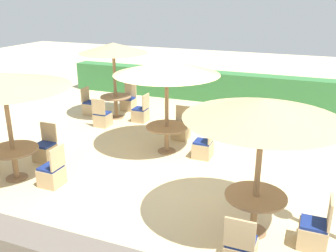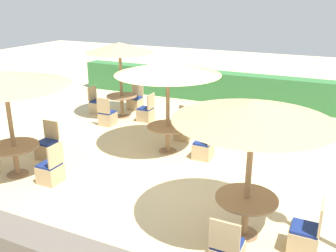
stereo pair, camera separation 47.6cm
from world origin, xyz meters
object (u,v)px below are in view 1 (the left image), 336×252
(round_table_back_left, at_px, (116,101))
(parasol_center, at_px, (167,68))
(parasol_back_left, at_px, (113,48))
(parasol_front_left, at_px, (3,81))
(round_table_front_right, at_px, (255,203))
(patio_chair_front_left_north, at_px, (45,150))
(patio_chair_front_left_east, at_px, (52,174))
(patio_chair_back_left_north, at_px, (128,103))
(round_table_front_left, at_px, (14,155))
(patio_chair_front_right_east, at_px, (314,232))
(patio_chair_back_left_west, at_px, (91,107))
(round_table_center, at_px, (167,131))
(patio_chair_back_left_east, at_px, (141,114))
(parasol_front_right, at_px, (263,110))
(patio_chair_front_right_south, at_px, (240,251))
(patio_chair_center_north, at_px, (181,130))
(patio_chair_back_left_south, at_px, (102,118))
(patio_chair_center_east, at_px, (203,148))

(round_table_back_left, relative_size, parasol_center, 0.38)
(parasol_back_left, relative_size, parasol_front_left, 0.89)
(round_table_front_right, bearing_deg, parasol_back_left, 138.59)
(patio_chair_front_left_north, height_order, patio_chair_front_left_east, same)
(patio_chair_back_left_north, bearing_deg, round_table_front_left, 91.44)
(patio_chair_front_right_east, distance_m, patio_chair_back_left_west, 8.90)
(parasol_front_left, bearing_deg, patio_chair_front_left_north, 91.72)
(parasol_back_left, height_order, patio_chair_back_left_north, parasol_back_left)
(round_table_center, bearing_deg, patio_chair_back_left_east, 130.83)
(patio_chair_back_left_north, height_order, parasol_center, parasol_center)
(parasol_front_left, relative_size, parasol_center, 1.05)
(patio_chair_back_left_east, xyz_separation_m, round_table_center, (1.74, -2.01, 0.31))
(parasol_front_right, bearing_deg, patio_chair_back_left_north, 133.54)
(round_table_back_left, xyz_separation_m, patio_chair_back_left_east, (0.94, -0.04, -0.32))
(patio_chair_back_left_west, bearing_deg, round_table_center, 60.74)
(parasol_front_left, bearing_deg, patio_chair_front_left_east, 2.36)
(parasol_back_left, relative_size, patio_chair_back_left_east, 2.70)
(parasol_front_left, xyz_separation_m, round_table_center, (2.59, 2.70, -1.69))
(patio_chair_back_left_east, relative_size, patio_chair_back_left_west, 1.00)
(patio_chair_front_right_east, bearing_deg, parasol_back_left, 53.13)
(patio_chair_front_right_south, bearing_deg, patio_chair_back_left_west, 138.13)
(parasol_back_left, bearing_deg, patio_chair_back_left_east, -2.55)
(patio_chair_front_left_north, xyz_separation_m, parasol_center, (2.62, 1.64, 1.97))
(patio_chair_front_right_east, height_order, patio_chair_back_left_east, same)
(patio_chair_back_left_north, height_order, patio_chair_back_left_west, same)
(patio_chair_front_right_east, height_order, patio_chair_back_left_north, same)
(patio_chair_front_right_east, xyz_separation_m, patio_chair_front_left_east, (-5.36, 0.10, 0.00))
(patio_chair_back_left_north, height_order, patio_chair_center_north, same)
(parasol_front_left, xyz_separation_m, patio_chair_front_left_east, (0.98, 0.04, -2.00))
(round_table_front_right, xyz_separation_m, patio_chair_back_left_north, (-5.49, 5.78, -0.31))
(patio_chair_back_left_west, bearing_deg, patio_chair_back_left_south, 48.07)
(patio_chair_back_left_west, distance_m, patio_chair_front_left_north, 3.88)
(parasol_front_right, relative_size, patio_chair_front_right_south, 2.76)
(patio_chair_back_left_west, height_order, patio_chair_center_east, same)
(patio_chair_back_left_north, xyz_separation_m, patio_chair_front_left_north, (0.11, -4.68, 0.00))
(patio_chair_front_right_south, height_order, round_table_back_left, patio_chair_front_right_south)
(patio_chair_front_left_east, xyz_separation_m, round_table_center, (1.62, 2.66, 0.31))
(round_table_front_right, bearing_deg, patio_chair_front_left_north, 168.47)
(round_table_front_right, bearing_deg, parasol_front_right, 0.00)
(patio_chair_front_right_south, xyz_separation_m, patio_chair_center_north, (-2.71, 4.74, 0.00))
(round_table_front_left, height_order, patio_chair_front_left_north, patio_chair_front_left_north)
(parasol_front_right, bearing_deg, round_table_center, 135.17)
(parasol_front_right, bearing_deg, parasol_center, 135.17)
(round_table_back_left, xyz_separation_m, parasol_center, (2.68, -2.06, 1.66))
(patio_chair_back_left_east, relative_size, patio_chair_center_north, 1.00)
(patio_chair_front_right_south, bearing_deg, parasol_front_right, 87.61)
(round_table_front_right, xyz_separation_m, parasol_back_left, (-5.44, 4.80, 1.76))
(patio_chair_front_left_east, height_order, patio_chair_center_east, same)
(patio_chair_center_north, bearing_deg, round_table_front_left, 55.28)
(round_table_front_left, xyz_separation_m, patio_chair_front_left_north, (-0.03, 1.06, -0.32))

